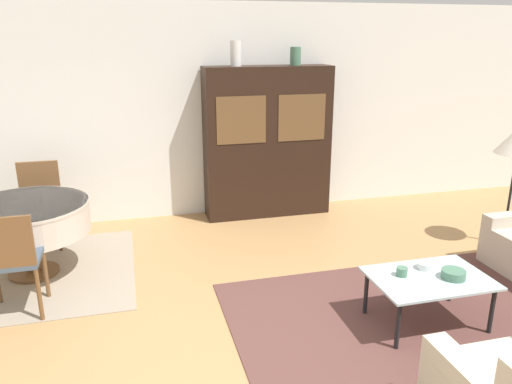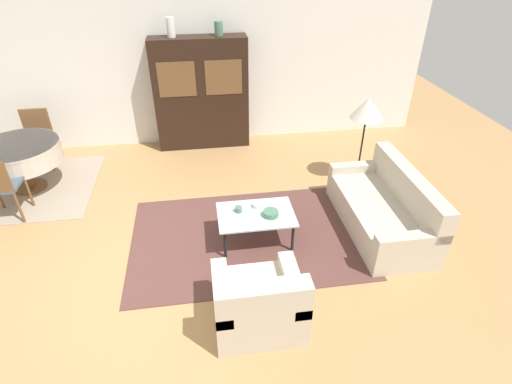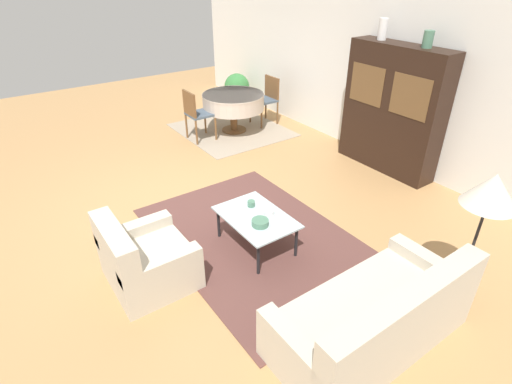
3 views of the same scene
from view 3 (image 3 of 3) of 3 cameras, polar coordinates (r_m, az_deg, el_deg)
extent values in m
plane|color=tan|center=(5.68, -11.78, -1.97)|extent=(14.00, 14.00, 0.00)
cube|color=white|center=(7.22, 15.12, 16.31)|extent=(10.00, 0.06, 2.70)
cube|color=brown|center=(4.93, 0.06, -6.70)|extent=(2.98, 2.03, 0.01)
cube|color=gray|center=(8.15, -3.49, 8.87)|extent=(2.08, 1.90, 0.01)
cube|color=beige|center=(3.84, 15.72, -17.34)|extent=(0.86, 1.82, 0.40)
cube|color=beige|center=(3.44, 20.98, -15.70)|extent=(0.20, 1.82, 0.41)
cube|color=beige|center=(3.22, 6.04, -21.13)|extent=(0.86, 0.16, 0.12)
cube|color=beige|center=(4.22, 23.68, -9.25)|extent=(0.86, 0.16, 0.12)
cube|color=beige|center=(4.40, -14.82, -10.06)|extent=(0.87, 0.81, 0.40)
cube|color=beige|center=(4.10, -19.51, -7.26)|extent=(0.87, 0.20, 0.39)
cube|color=beige|center=(4.52, -16.95, -5.06)|extent=(0.16, 0.81, 0.12)
cube|color=beige|center=(3.97, -13.34, -10.03)|extent=(0.16, 0.81, 0.12)
cylinder|color=black|center=(4.88, -5.37, -4.38)|extent=(0.04, 0.04, 0.40)
cylinder|color=black|center=(4.31, 0.33, -9.54)|extent=(0.04, 0.04, 0.40)
cylinder|color=black|center=(5.11, -0.27, -2.46)|extent=(0.04, 0.04, 0.40)
cylinder|color=black|center=(4.57, 5.75, -7.06)|extent=(0.04, 0.04, 0.40)
cube|color=silver|center=(4.58, 0.00, -3.59)|extent=(0.95, 0.65, 0.02)
cube|color=black|center=(6.61, 18.91, 11.02)|extent=(1.63, 0.41, 1.94)
cube|color=brown|center=(6.58, 15.54, 14.57)|extent=(0.62, 0.01, 0.58)
cube|color=brown|center=(6.14, 21.12, 12.56)|extent=(0.62, 0.01, 0.58)
cylinder|color=brown|center=(8.09, -3.14, 8.89)|extent=(0.48, 0.48, 0.03)
cylinder|color=brown|center=(8.02, -3.18, 10.25)|extent=(0.14, 0.14, 0.44)
cylinder|color=beige|center=(7.90, -3.26, 12.77)|extent=(1.18, 1.18, 0.30)
cylinder|color=beige|center=(7.86, -3.29, 13.71)|extent=(1.19, 1.19, 0.03)
cylinder|color=brown|center=(7.94, -7.26, 9.93)|extent=(0.04, 0.04, 0.47)
cylinder|color=brown|center=(7.60, -5.77, 9.09)|extent=(0.04, 0.04, 0.47)
cylinder|color=brown|center=(7.77, -9.90, 9.26)|extent=(0.04, 0.04, 0.47)
cylinder|color=brown|center=(7.43, -8.49, 8.39)|extent=(0.04, 0.04, 0.47)
cube|color=#475666|center=(7.59, -7.99, 10.97)|extent=(0.44, 0.44, 0.04)
cube|color=brown|center=(7.44, -9.51, 12.33)|extent=(0.44, 0.04, 0.43)
cylinder|color=brown|center=(8.14, 0.80, 10.69)|extent=(0.04, 0.04, 0.47)
cylinder|color=brown|center=(8.45, -0.84, 11.44)|extent=(0.04, 0.04, 0.47)
cylinder|color=brown|center=(8.37, 3.08, 11.21)|extent=(0.04, 0.04, 0.47)
cylinder|color=brown|center=(8.67, 1.41, 11.94)|extent=(0.04, 0.04, 0.47)
cube|color=#475666|center=(8.33, 1.13, 12.98)|extent=(0.44, 0.44, 0.04)
cube|color=brown|center=(8.38, 2.29, 14.74)|extent=(0.44, 0.04, 0.43)
cylinder|color=black|center=(4.72, 26.82, -12.52)|extent=(0.28, 0.28, 0.02)
cylinder|color=black|center=(4.40, 28.44, -7.23)|extent=(0.03, 0.03, 1.06)
cone|color=silver|center=(4.08, 30.69, 0.27)|extent=(0.48, 0.48, 0.32)
cylinder|color=#4C7A60|center=(4.74, -0.69, -1.67)|extent=(0.09, 0.09, 0.07)
cylinder|color=#4C7A60|center=(4.41, 0.60, -4.39)|extent=(0.19, 0.19, 0.07)
cylinder|color=white|center=(4.60, 1.79, -2.90)|extent=(0.13, 0.13, 0.06)
cylinder|color=white|center=(6.60, 17.67, 21.30)|extent=(0.13, 0.13, 0.30)
cylinder|color=#4C7A60|center=(6.17, 23.38, 19.40)|extent=(0.14, 0.14, 0.22)
cylinder|color=#93664C|center=(9.58, -2.71, 12.84)|extent=(0.27, 0.27, 0.21)
sphere|color=#387A3D|center=(9.48, -2.76, 14.85)|extent=(0.57, 0.57, 0.57)
camera|label=1|loc=(5.52, -46.85, 14.23)|focal=35.00mm
camera|label=2|loc=(4.11, -66.51, 18.88)|focal=28.00mm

